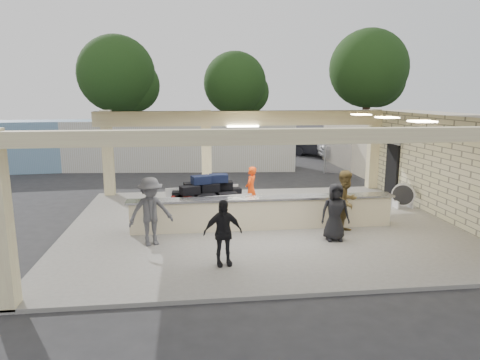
{
  "coord_description": "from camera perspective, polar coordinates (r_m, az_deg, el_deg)",
  "views": [
    {
      "loc": [
        -2.21,
        -13.0,
        4.14
      ],
      "look_at": [
        -0.54,
        1.0,
        1.33
      ],
      "focal_mm": 32.0,
      "sensor_mm": 36.0,
      "label": 1
    }
  ],
  "objects": [
    {
      "name": "passenger_b",
      "position": [
        10.3,
        -2.31,
        -7.02
      ],
      "size": [
        0.99,
        0.49,
        1.62
      ],
      "primitive_type": "imported",
      "rotation": [
        0.0,
        0.0,
        0.16
      ],
      "color": "black",
      "rests_on": "pavilion"
    },
    {
      "name": "passenger_a",
      "position": [
        13.06,
        13.9,
        -2.81
      ],
      "size": [
        0.99,
        0.8,
        1.88
      ],
      "primitive_type": "imported",
      "rotation": [
        0.0,
        0.0,
        0.53
      ],
      "color": "brown",
      "rests_on": "pavilion"
    },
    {
      "name": "car_dark",
      "position": [
        29.99,
        10.62,
        4.45
      ],
      "size": [
        4.16,
        3.65,
        1.37
      ],
      "primitive_type": "imported",
      "rotation": [
        0.0,
        0.0,
        0.92
      ],
      "color": "black",
      "rests_on": "ground"
    },
    {
      "name": "tree_mid",
      "position": [
        39.43,
        -0.23,
        12.45
      ],
      "size": [
        6.0,
        5.6,
        8.0
      ],
      "color": "#382619",
      "rests_on": "ground"
    },
    {
      "name": "tree_right",
      "position": [
        41.64,
        17.07,
        13.63
      ],
      "size": [
        7.2,
        7.0,
        10.0
      ],
      "color": "#382619",
      "rests_on": "ground"
    },
    {
      "name": "container_white",
      "position": [
        24.53,
        -7.84,
        4.67
      ],
      "size": [
        12.83,
        3.66,
        2.74
      ],
      "primitive_type": "cube",
      "rotation": [
        0.0,
        0.0,
        -0.09
      ],
      "color": "silver",
      "rests_on": "ground"
    },
    {
      "name": "adjacent_building",
      "position": [
        25.94,
        20.13,
        4.95
      ],
      "size": [
        6.0,
        8.0,
        3.2
      ],
      "primitive_type": "cube",
      "color": "beige",
      "rests_on": "ground"
    },
    {
      "name": "car_white_a",
      "position": [
        28.9,
        15.52,
        4.05
      ],
      "size": [
        5.16,
        2.65,
        1.44
      ],
      "primitive_type": "imported",
      "rotation": [
        0.0,
        0.0,
        1.52
      ],
      "color": "silver",
      "rests_on": "ground"
    },
    {
      "name": "tree_left",
      "position": [
        37.59,
        -15.6,
        13.06
      ],
      "size": [
        6.6,
        6.3,
        9.0
      ],
      "color": "#382619",
      "rests_on": "ground"
    },
    {
      "name": "luggage_cart",
      "position": [
        14.04,
        -4.51,
        -2.08
      ],
      "size": [
        2.77,
        1.98,
        1.48
      ],
      "rotation": [
        0.0,
        0.0,
        0.17
      ],
      "color": "silver",
      "rests_on": "pavilion"
    },
    {
      "name": "container_blue",
      "position": [
        26.56,
        -27.06,
        4.05
      ],
      "size": [
        10.74,
        3.37,
        2.75
      ],
      "primitive_type": "cube",
      "rotation": [
        0.0,
        0.0,
        0.08
      ],
      "color": "#7296B7",
      "rests_on": "ground"
    },
    {
      "name": "baggage_counter",
      "position": [
        13.19,
        3.1,
        -4.39
      ],
      "size": [
        8.2,
        0.58,
        0.98
      ],
      "color": "beige",
      "rests_on": "pavilion"
    },
    {
      "name": "passenger_d",
      "position": [
        12.31,
        12.56,
        -4.19
      ],
      "size": [
        0.82,
        0.39,
        1.64
      ],
      "primitive_type": "imported",
      "rotation": [
        0.0,
        0.0,
        -0.07
      ],
      "color": "black",
      "rests_on": "pavilion"
    },
    {
      "name": "pavilion",
      "position": [
        14.16,
        3.17,
        -0.13
      ],
      "size": [
        12.01,
        10.0,
        3.55
      ],
      "color": "slate",
      "rests_on": "ground"
    },
    {
      "name": "fence",
      "position": [
        25.85,
        24.02,
        3.42
      ],
      "size": [
        12.06,
        0.06,
        2.03
      ],
      "color": "gray",
      "rests_on": "ground"
    },
    {
      "name": "ground",
      "position": [
        13.83,
        2.71,
        -6.18
      ],
      "size": [
        120.0,
        120.0,
        0.0
      ],
      "primitive_type": "plane",
      "color": "#272729",
      "rests_on": "ground"
    },
    {
      "name": "car_white_b",
      "position": [
        31.58,
        22.21,
        4.18
      ],
      "size": [
        4.72,
        2.55,
        1.41
      ],
      "primitive_type": "imported",
      "rotation": [
        0.0,
        0.0,
        1.78
      ],
      "color": "silver",
      "rests_on": "ground"
    },
    {
      "name": "passenger_c",
      "position": [
        11.85,
        -11.83,
        -4.14
      ],
      "size": [
        1.29,
        0.83,
        1.88
      ],
      "primitive_type": "imported",
      "rotation": [
        0.0,
        0.0,
        0.36
      ],
      "color": "#4A494E",
      "rests_on": "pavilion"
    },
    {
      "name": "drum_fan",
      "position": [
        16.66,
        20.95,
        -1.83
      ],
      "size": [
        0.82,
        0.68,
        0.9
      ],
      "rotation": [
        0.0,
        0.0,
        -0.6
      ],
      "color": "silver",
      "rests_on": "pavilion"
    },
    {
      "name": "baggage_handler",
      "position": [
        14.94,
        1.46,
        -1.26
      ],
      "size": [
        0.56,
        0.67,
        1.61
      ],
      "primitive_type": "imported",
      "rotation": [
        0.0,
        0.0,
        4.22
      ],
      "color": "#FD430D",
      "rests_on": "pavilion"
    }
  ]
}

